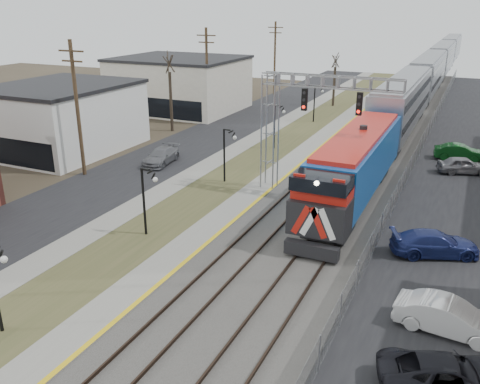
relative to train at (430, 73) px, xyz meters
The scene contains 21 objects.
street_west 43.26m from the train, 113.20° to the right, with size 7.00×120.00×0.04m, color black.
sidewalk 41.69m from the train, 107.49° to the right, with size 2.00×120.00×0.08m, color gray.
grass_median 40.90m from the train, 103.47° to the right, with size 4.00×120.00×0.06m, color #414524.
platform 40.30m from the train, 99.31° to the right, with size 2.00×120.00×0.24m, color gray.
ballast_bed 39.80m from the train, 92.17° to the right, with size 8.00×120.00×0.20m, color #595651.
platform_edge 40.16m from the train, 98.06° to the right, with size 0.24×120.00×0.01m, color gold.
track_near 39.91m from the train, 95.04° to the right, with size 1.58×120.00×0.15m.
track_far 39.76m from the train, 90.00° to the right, with size 1.58×120.00×0.15m.
train is the anchor object (origin of this frame).
signal_gantry 46.95m from the train, 95.24° to the right, with size 9.00×1.07×8.15m.
lampposts 57.19m from the train, 99.56° to the right, with size 0.14×62.14×4.00m.
utility_poles 53.59m from the train, 111.93° to the right, with size 0.28×80.28×10.00m.
fence 39.82m from the train, 86.11° to the right, with size 0.04×120.00×1.60m, color gray.
buildings_west 57.00m from the train, 117.70° to the right, with size 14.00×67.00×7.00m.
bare_trees 40.11m from the train, 116.93° to the right, with size 12.30×42.30×5.95m.
car_lot_b 59.65m from the train, 83.55° to the right, with size 1.46×4.18×1.38m, color silver.
car_lot_c 63.24m from the train, 83.70° to the right, with size 2.15×4.65×1.29m, color black.
car_lot_d 52.78m from the train, 83.94° to the right, with size 1.82×4.48×1.30m, color navy.
car_lot_e 37.82m from the train, 80.39° to the right, with size 1.54×3.82×1.30m, color slate.
car_lot_f 34.05m from the train, 80.10° to the right, with size 1.40×4.01×1.32m, color #0D4516.
car_street_b 47.71m from the train, 109.87° to the right, with size 1.78×4.38×1.27m, color slate.
Camera 1 is at (11.86, -3.52, 12.39)m, focal length 38.00 mm.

